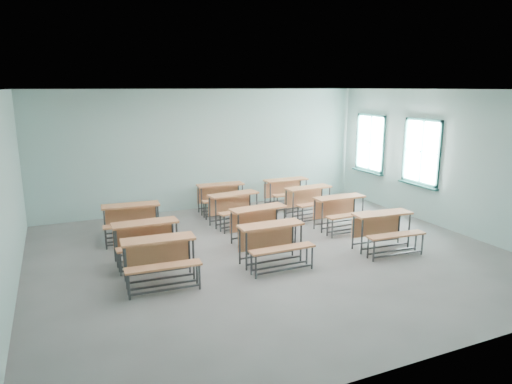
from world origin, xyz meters
The scene contains 12 objects.
room centered at (0.08, 0.03, 1.60)m, with size 9.04×8.04×3.24m.
desk_unit_r0c0 centered at (-2.29, -0.47, 0.51)m, with size 1.27×0.89×0.76m.
desk_unit_r0c1 centered at (-0.19, -0.50, 0.51)m, with size 1.22×0.82×0.76m.
desk_unit_r0c2 centered at (2.21, -0.71, 0.51)m, with size 1.28×0.90×0.76m.
desk_unit_r1c0 centered at (-2.31, 0.58, 0.51)m, with size 1.22×0.82×0.76m.
desk_unit_r1c1 centered at (0.10, 0.69, 0.51)m, with size 1.29×0.93×0.76m.
desk_unit_r1c2 centered at (2.21, 0.82, 0.51)m, with size 1.23×0.83×0.76m.
desk_unit_r2c0 centered at (-2.35, 2.05, 0.51)m, with size 1.28×0.91×0.76m.
desk_unit_r2c1 centered at (0.10, 2.13, 0.51)m, with size 1.32×0.97×0.76m.
desk_unit_r2c2 centered at (2.09, 2.02, 0.51)m, with size 1.28×0.91×0.76m.
desk_unit_r3c1 centered at (0.16, 3.29, 0.51)m, with size 1.26×0.88×0.76m.
desk_unit_r3c2 centered at (2.04, 3.16, 0.51)m, with size 1.23×0.83×0.76m.
Camera 1 is at (-3.73, -7.69, 3.24)m, focal length 32.00 mm.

